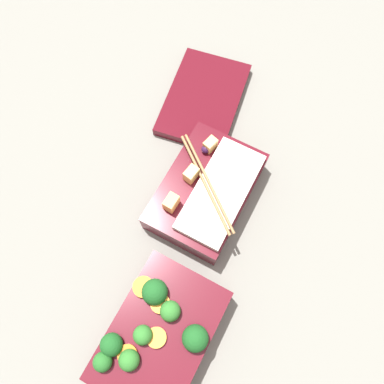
# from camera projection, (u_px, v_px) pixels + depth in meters

# --- Properties ---
(ground_plane) EXTENTS (3.00, 3.00, 0.00)m
(ground_plane) POSITION_uv_depth(u_px,v_px,m) (190.00, 256.00, 0.64)
(ground_plane) COLOR slate
(bento_tray_vegetable) EXTENTS (0.21, 0.15, 0.08)m
(bento_tray_vegetable) POSITION_uv_depth(u_px,v_px,m) (159.00, 333.00, 0.56)
(bento_tray_vegetable) COLOR #510F19
(bento_tray_vegetable) RESTS_ON ground_plane
(bento_tray_rice) EXTENTS (0.21, 0.16, 0.08)m
(bento_tray_rice) POSITION_uv_depth(u_px,v_px,m) (207.00, 191.00, 0.65)
(bento_tray_rice) COLOR #510F19
(bento_tray_rice) RESTS_ON ground_plane
(bento_lid) EXTENTS (0.22, 0.17, 0.02)m
(bento_lid) POSITION_uv_depth(u_px,v_px,m) (204.00, 99.00, 0.74)
(bento_lid) COLOR #510F19
(bento_lid) RESTS_ON ground_plane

